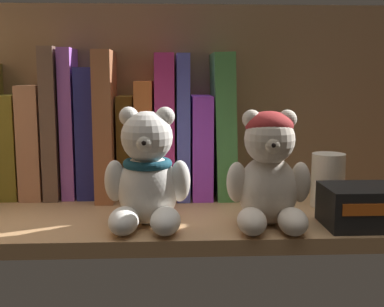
% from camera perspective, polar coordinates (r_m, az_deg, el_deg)
% --- Properties ---
extents(shelf_board, '(0.81, 0.27, 0.02)m').
position_cam_1_polar(shelf_board, '(0.73, 2.72, -7.26)').
color(shelf_board, tan).
rests_on(shelf_board, ground).
extents(shelf_back_panel, '(0.83, 0.01, 0.33)m').
position_cam_1_polar(shelf_back_panel, '(0.84, 1.87, 5.54)').
color(shelf_back_panel, '#866444').
rests_on(shelf_back_panel, ground).
extents(book_2, '(0.03, 0.10, 0.16)m').
position_cam_1_polar(book_2, '(0.85, -19.77, 0.84)').
color(book_2, olive).
rests_on(book_2, shelf_board).
extents(book_3, '(0.03, 0.10, 0.18)m').
position_cam_1_polar(book_3, '(0.84, -17.45, 1.38)').
color(book_3, tan).
rests_on(book_3, shelf_board).
extents(book_4, '(0.02, 0.11, 0.24)m').
position_cam_1_polar(book_4, '(0.83, -15.39, 3.40)').
color(book_4, brown).
rests_on(book_4, shelf_board).
extents(book_5, '(0.02, 0.09, 0.23)m').
position_cam_1_polar(book_5, '(0.82, -13.68, 3.39)').
color(book_5, '#A65BC9').
rests_on(book_5, shelf_board).
extents(book_6, '(0.03, 0.09, 0.20)m').
position_cam_1_polar(book_6, '(0.82, -11.77, 2.40)').
color(book_6, navy).
rests_on(book_6, shelf_board).
extents(book_7, '(0.03, 0.15, 0.23)m').
position_cam_1_polar(book_7, '(0.81, -9.62, 3.31)').
color(book_7, '#AC6741').
rests_on(book_7, shelf_board).
extents(book_8, '(0.03, 0.09, 0.16)m').
position_cam_1_polar(book_8, '(0.81, -7.46, 0.90)').
color(book_8, brown).
rests_on(book_8, shelf_board).
extents(book_9, '(0.03, 0.13, 0.18)m').
position_cam_1_polar(book_9, '(0.81, -5.38, 1.73)').
color(book_9, '#D1682D').
rests_on(book_9, shelf_board).
extents(book_10, '(0.03, 0.14, 0.23)m').
position_cam_1_polar(book_10, '(0.81, -3.13, 3.22)').
color(book_10, '#B5296C').
rests_on(book_10, shelf_board).
extents(book_11, '(0.02, 0.13, 0.23)m').
position_cam_1_polar(book_11, '(0.81, -1.11, 3.23)').
color(book_11, '#4F53B0').
rests_on(book_11, shelf_board).
extents(book_12, '(0.03, 0.13, 0.16)m').
position_cam_1_polar(book_12, '(0.81, 0.97, 0.99)').
color(book_12, purple).
rests_on(book_12, shelf_board).
extents(book_13, '(0.04, 0.13, 0.23)m').
position_cam_1_polar(book_13, '(0.81, 3.46, 3.30)').
color(book_13, '#438642').
rests_on(book_13, shelf_board).
extents(teddy_bear_larger, '(0.11, 0.11, 0.15)m').
position_cam_1_polar(teddy_bear_larger, '(0.64, -5.16, -2.56)').
color(teddy_bear_larger, white).
rests_on(teddy_bear_larger, shelf_board).
extents(teddy_bear_smaller, '(0.11, 0.11, 0.15)m').
position_cam_1_polar(teddy_bear_smaller, '(0.64, 8.80, -2.07)').
color(teddy_bear_smaller, beige).
rests_on(teddy_bear_smaller, shelf_board).
extents(pillar_candle, '(0.05, 0.05, 0.08)m').
position_cam_1_polar(pillar_candle, '(0.76, 15.28, -2.94)').
color(pillar_candle, silver).
rests_on(pillar_candle, shelf_board).
extents(small_product_box, '(0.12, 0.08, 0.05)m').
position_cam_1_polar(small_product_box, '(0.68, 19.69, -5.70)').
color(small_product_box, black).
rests_on(small_product_box, shelf_board).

